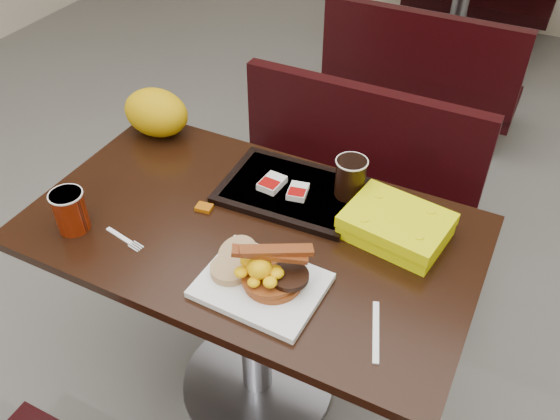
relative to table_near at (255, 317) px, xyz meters
The scene contains 22 objects.
floor 0.38m from the table_near, ahead, with size 6.00×7.00×0.01m, color slate.
table_near is the anchor object (origin of this frame).
bench_near_n 0.70m from the table_near, 90.00° to the left, with size 1.00×0.46×0.72m, color black, non-canonical shape.
table_far 2.60m from the table_near, 90.00° to the left, with size 1.20×0.70×0.75m, color black, non-canonical shape.
bench_far_s 1.90m from the table_near, 90.00° to the left, with size 1.00×0.46×0.72m, color black, non-canonical shape.
platter 0.44m from the table_near, 54.71° to the right, with size 0.29×0.22×0.02m, color white.
pancake_stack 0.46m from the table_near, 47.53° to the right, with size 0.14×0.14×0.03m, color brown.
sausage_patty 0.49m from the table_near, 39.65° to the right, with size 0.09×0.09×0.01m, color black.
scrambled_eggs 0.50m from the table_near, 55.64° to the right, with size 0.10×0.09×0.05m, color #FFA605.
bacon_strips 0.53m from the table_near, 48.67° to the right, with size 0.18×0.08×0.01m, color #400504, non-canonical shape.
muffin_bottom 0.44m from the table_near, 76.91° to the right, with size 0.09×0.09×0.02m, color tan.
muffin_top 0.44m from the table_near, 72.54° to the right, with size 0.10×0.10×0.02m, color tan.
coffee_cup_near 0.64m from the table_near, 153.18° to the right, with size 0.08×0.08×0.12m, color #962005.
fork 0.51m from the table_near, 147.60° to the right, with size 0.13×0.02×0.00m, color white, non-canonical shape.
knife 0.59m from the table_near, 23.33° to the right, with size 0.17×0.01×0.00m, color white.
condiment_syrup 0.41m from the table_near, behind, with size 0.04×0.03×0.01m, color #9F4B06.
tray 0.43m from the table_near, 80.00° to the left, with size 0.39×0.28×0.02m, color black.
hashbrown_sleeve_left 0.44m from the table_near, 97.13° to the left, with size 0.06×0.08×0.02m, color silver.
hashbrown_sleeve_right 0.44m from the table_near, 69.44° to the left, with size 0.05×0.07×0.02m, color silver.
coffee_cup_far 0.54m from the table_near, 50.32° to the left, with size 0.08×0.08×0.11m, color black.
clamshell 0.56m from the table_near, 21.81° to the left, with size 0.26×0.20×0.07m, color #DCDF03.
paper_bag 0.72m from the table_near, 151.20° to the left, with size 0.22×0.16×0.15m, color #D29207.
Camera 1 is at (0.59, -1.00, 1.80)m, focal length 37.54 mm.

